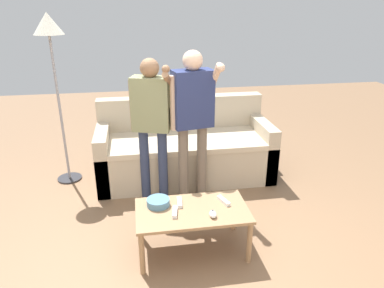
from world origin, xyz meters
TOP-DOWN VIEW (x-y plane):
  - ground_plane at (0.00, 0.00)m, footprint 12.00×12.00m
  - couch at (0.17, 1.45)m, footprint 2.02×0.88m
  - coffee_table at (0.03, 0.01)m, footprint 0.92×0.52m
  - snack_bowl at (-0.24, 0.12)m, footprint 0.19×0.19m
  - game_remote_nunchuk at (0.18, -0.12)m, footprint 0.06×0.09m
  - floor_lamp at (-1.21, 1.54)m, footprint 0.31×0.31m
  - player_left at (-0.22, 0.94)m, footprint 0.43×0.40m
  - player_center at (0.18, 0.87)m, footprint 0.50×0.35m
  - game_remote_wand_near at (-0.06, 0.12)m, footprint 0.05×0.15m
  - game_remote_wand_far at (0.31, 0.08)m, footprint 0.09×0.16m
  - game_remote_wand_spare at (-0.12, -0.02)m, footprint 0.06×0.16m

SIDE VIEW (x-z plane):
  - ground_plane at x=0.00m, z-range 0.00..0.00m
  - couch at x=0.17m, z-range -0.13..0.77m
  - coffee_table at x=0.03m, z-range 0.15..0.55m
  - game_remote_wand_far at x=0.31m, z-range 0.40..0.43m
  - game_remote_wand_spare at x=-0.12m, z-range 0.40..0.43m
  - game_remote_wand_near at x=-0.06m, z-range 0.40..0.43m
  - game_remote_nunchuk at x=0.18m, z-range 0.40..0.45m
  - snack_bowl at x=-0.24m, z-range 0.40..0.46m
  - player_left at x=-0.22m, z-range 0.19..1.69m
  - player_center at x=0.18m, z-range 0.20..1.77m
  - floor_lamp at x=-1.21m, z-range 0.67..2.56m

